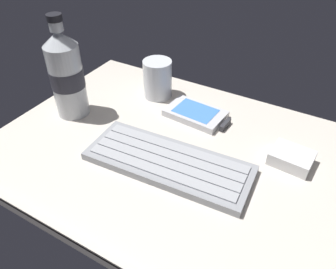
% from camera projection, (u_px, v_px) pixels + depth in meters
% --- Properties ---
extents(ground_plane, '(0.64, 0.48, 0.03)m').
position_uv_depth(ground_plane, '(167.00, 152.00, 0.62)').
color(ground_plane, beige).
extents(keyboard, '(0.30, 0.13, 0.02)m').
position_uv_depth(keyboard, '(168.00, 162.00, 0.57)').
color(keyboard, '#93969B').
rests_on(keyboard, ground_plane).
extents(handheld_device, '(0.13, 0.08, 0.02)m').
position_uv_depth(handheld_device, '(198.00, 114.00, 0.68)').
color(handheld_device, silver).
rests_on(handheld_device, ground_plane).
extents(juice_cup, '(0.06, 0.06, 0.09)m').
position_uv_depth(juice_cup, '(158.00, 80.00, 0.73)').
color(juice_cup, silver).
rests_on(juice_cup, ground_plane).
extents(water_bottle, '(0.07, 0.07, 0.21)m').
position_uv_depth(water_bottle, '(68.00, 74.00, 0.65)').
color(water_bottle, silver).
rests_on(water_bottle, ground_plane).
extents(charger_block, '(0.07, 0.06, 0.02)m').
position_uv_depth(charger_block, '(291.00, 158.00, 0.57)').
color(charger_block, white).
rests_on(charger_block, ground_plane).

